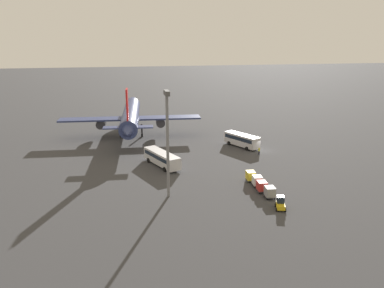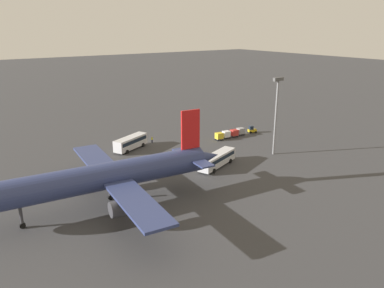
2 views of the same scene
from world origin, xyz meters
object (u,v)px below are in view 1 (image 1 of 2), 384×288
at_px(baggage_tug, 281,203).
at_px(cargo_cart_yellow, 251,176).
at_px(shuttle_bus_far, 162,158).
at_px(worker_person, 259,151).
at_px(cargo_cart_grey, 270,192).
at_px(airplane, 131,116).
at_px(cargo_cart_red, 262,186).
at_px(cargo_cart_white, 257,181).
at_px(shuttle_bus_near, 242,139).

distance_m(baggage_tug, cargo_cart_yellow, 12.52).
bearing_deg(shuttle_bus_far, worker_person, -103.51).
relative_size(shuttle_bus_far, cargo_cart_grey, 5.60).
relative_size(airplane, baggage_tug, 16.87).
bearing_deg(shuttle_bus_far, cargo_cart_grey, -164.35).
bearing_deg(airplane, cargo_cart_red, -150.77).
bearing_deg(cargo_cart_white, shuttle_bus_near, -13.17).
height_order(shuttle_bus_near, worker_person, shuttle_bus_near).
xyz_separation_m(worker_person, cargo_cart_grey, (-24.44, 7.84, 0.32)).
bearing_deg(worker_person, shuttle_bus_near, 15.00).
relative_size(airplane, shuttle_bus_near, 4.33).
bearing_deg(cargo_cart_white, cargo_cart_yellow, 5.72).
height_order(worker_person, cargo_cart_grey, cargo_cart_grey).
bearing_deg(cargo_cart_yellow, shuttle_bus_near, -15.26).
bearing_deg(worker_person, cargo_cart_grey, 162.21).
height_order(cargo_cart_red, cargo_cart_yellow, same).
distance_m(cargo_cart_grey, cargo_cart_yellow, 8.17).
xyz_separation_m(airplane, shuttle_bus_far, (-27.66, -5.01, -3.98)).
distance_m(shuttle_bus_near, cargo_cart_yellow, 24.25).
bearing_deg(shuttle_bus_near, cargo_cart_grey, 143.55).
relative_size(airplane, worker_person, 26.09).
height_order(airplane, worker_person, airplane).
bearing_deg(cargo_cart_yellow, cargo_cart_white, -174.28).
bearing_deg(cargo_cart_grey, cargo_cart_yellow, 3.08).
relative_size(worker_person, cargo_cart_grey, 0.81).
xyz_separation_m(worker_person, cargo_cart_red, (-21.72, 8.19, 0.32)).
bearing_deg(airplane, cargo_cart_yellow, -148.06).
bearing_deg(shuttle_bus_far, cargo_cart_white, -156.21).
height_order(airplane, shuttle_bus_far, airplane).
bearing_deg(cargo_cart_grey, baggage_tug, 179.77).
bearing_deg(cargo_cart_red, shuttle_bus_near, -12.31).
relative_size(airplane, shuttle_bus_far, 3.79).
relative_size(shuttle_bus_near, baggage_tug, 3.90).
bearing_deg(cargo_cart_white, airplane, 25.67).
xyz_separation_m(shuttle_bus_far, baggage_tug, (-25.45, -15.97, -0.89)).
distance_m(airplane, shuttle_bus_near, 32.19).
distance_m(cargo_cart_white, cargo_cart_yellow, 2.73).
xyz_separation_m(shuttle_bus_far, worker_person, (3.34, -23.83, -0.96)).
bearing_deg(baggage_tug, worker_person, 3.40).
bearing_deg(baggage_tug, cargo_cart_yellow, 20.60).
bearing_deg(cargo_cart_red, cargo_cart_yellow, 0.92).
height_order(airplane, cargo_cart_red, airplane).
bearing_deg(baggage_tug, shuttle_bus_near, 9.24).
relative_size(cargo_cart_red, cargo_cart_yellow, 1.00).
bearing_deg(cargo_cart_white, cargo_cart_grey, -178.25).
bearing_deg(cargo_cart_grey, airplane, 23.29).
xyz_separation_m(airplane, worker_person, (-24.31, -28.83, -4.94)).
relative_size(shuttle_bus_near, worker_person, 6.03).
xyz_separation_m(shuttle_bus_far, cargo_cart_yellow, (-12.94, -15.54, -0.64)).
height_order(airplane, cargo_cart_white, airplane).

